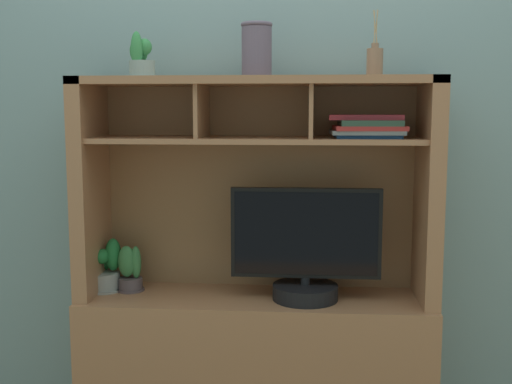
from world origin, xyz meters
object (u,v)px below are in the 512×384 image
object	(u,v)px
media_console	(256,326)
potted_succulent	(141,60)
potted_orchid	(130,270)
potted_fern	(105,271)
diffuser_bottle	(375,62)
magazine_stack_left	(368,127)
tv_monitor	(306,255)
ceramic_vase	(257,50)

from	to	relation	value
media_console	potted_succulent	xyz separation A→B (m)	(-0.45, 0.02, 1.06)
potted_orchid	potted_fern	xyz separation A→B (m)	(-0.11, -0.00, -0.00)
potted_fern	diffuser_bottle	xyz separation A→B (m)	(1.07, -0.00, 0.83)
potted_fern	potted_succulent	size ratio (longest dim) A/B	1.22
potted_orchid	magazine_stack_left	bearing A→B (deg)	-2.43
potted_orchid	diffuser_bottle	world-z (taller)	diffuser_bottle
media_console	diffuser_bottle	world-z (taller)	diffuser_bottle
potted_orchid	potted_fern	world-z (taller)	potted_fern
magazine_stack_left	potted_fern	bearing A→B (deg)	177.89
tv_monitor	potted_orchid	size ratio (longest dim) A/B	3.07
potted_orchid	potted_succulent	bearing A→B (deg)	0.54
media_console	potted_orchid	world-z (taller)	media_console
tv_monitor	potted_fern	world-z (taller)	tv_monitor
media_console	potted_fern	bearing A→B (deg)	178.12
tv_monitor	potted_succulent	size ratio (longest dim) A/B	3.29
magazine_stack_left	ceramic_vase	world-z (taller)	ceramic_vase
potted_succulent	ceramic_vase	distance (m)	0.46
tv_monitor	magazine_stack_left	bearing A→B (deg)	6.61
media_console	diffuser_bottle	size ratio (longest dim) A/B	5.82
potted_succulent	magazine_stack_left	bearing A→B (deg)	-2.65
tv_monitor	potted_orchid	distance (m)	0.72
media_console	potted_succulent	distance (m)	1.15
tv_monitor	magazine_stack_left	world-z (taller)	magazine_stack_left
potted_fern	magazine_stack_left	xyz separation A→B (m)	(1.05, -0.04, 0.59)
media_console	potted_orchid	bearing A→B (deg)	177.59
media_console	magazine_stack_left	bearing A→B (deg)	-2.46
potted_succulent	media_console	bearing A→B (deg)	-2.82
magazine_stack_left	ceramic_vase	distance (m)	0.52
potted_fern	potted_orchid	bearing A→B (deg)	0.71
ceramic_vase	tv_monitor	bearing A→B (deg)	-18.91
tv_monitor	media_console	bearing A→B (deg)	167.14
magazine_stack_left	diffuser_bottle	world-z (taller)	diffuser_bottle
potted_fern	potted_succulent	world-z (taller)	potted_succulent
tv_monitor	magazine_stack_left	xyz separation A→B (m)	(0.23, 0.03, 0.49)
tv_monitor	magazine_stack_left	distance (m)	0.54
tv_monitor	ceramic_vase	bearing A→B (deg)	161.09
potted_fern	magazine_stack_left	world-z (taller)	magazine_stack_left
media_console	potted_fern	size ratio (longest dim) A/B	6.74
tv_monitor	potted_fern	xyz separation A→B (m)	(-0.82, 0.07, -0.10)
ceramic_vase	media_console	bearing A→B (deg)	-90.00
tv_monitor	ceramic_vase	xyz separation A→B (m)	(-0.20, 0.07, 0.78)
media_console	potted_orchid	xyz separation A→B (m)	(-0.52, 0.02, 0.22)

